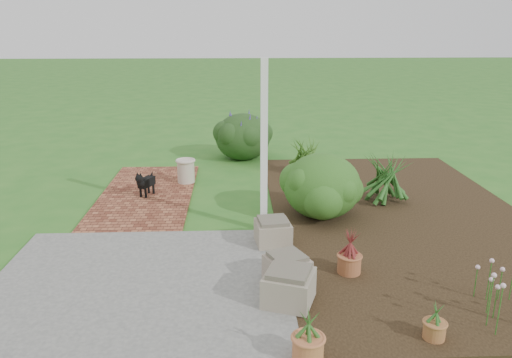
{
  "coord_description": "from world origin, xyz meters",
  "views": [
    {
      "loc": [
        -0.11,
        -6.77,
        2.93
      ],
      "look_at": [
        0.2,
        0.4,
        0.7
      ],
      "focal_mm": 35.0,
      "sensor_mm": 36.0,
      "label": 1
    }
  ],
  "objects_px": {
    "stone_trough_near": "(289,288)",
    "evergreen_shrub": "(322,184)",
    "black_dog": "(145,182)",
    "cream_ceramic_urn": "(186,171)"
  },
  "relations": [
    {
      "from": "stone_trough_near",
      "to": "evergreen_shrub",
      "type": "bearing_deg",
      "value": 73.03
    },
    {
      "from": "black_dog",
      "to": "evergreen_shrub",
      "type": "xyz_separation_m",
      "value": [
        2.93,
        -1.01,
        0.24
      ]
    },
    {
      "from": "stone_trough_near",
      "to": "black_dog",
      "type": "relative_size",
      "value": 1.05
    },
    {
      "from": "cream_ceramic_urn",
      "to": "evergreen_shrub",
      "type": "relative_size",
      "value": 0.36
    },
    {
      "from": "black_dog",
      "to": "evergreen_shrub",
      "type": "relative_size",
      "value": 0.4
    },
    {
      "from": "black_dog",
      "to": "cream_ceramic_urn",
      "type": "relative_size",
      "value": 1.11
    },
    {
      "from": "black_dog",
      "to": "cream_ceramic_urn",
      "type": "bearing_deg",
      "value": 75.6
    },
    {
      "from": "black_dog",
      "to": "cream_ceramic_urn",
      "type": "xyz_separation_m",
      "value": [
        0.64,
        0.79,
        -0.04
      ]
    },
    {
      "from": "evergreen_shrub",
      "to": "stone_trough_near",
      "type": "bearing_deg",
      "value": -106.97
    },
    {
      "from": "stone_trough_near",
      "to": "evergreen_shrub",
      "type": "height_order",
      "value": "evergreen_shrub"
    }
  ]
}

